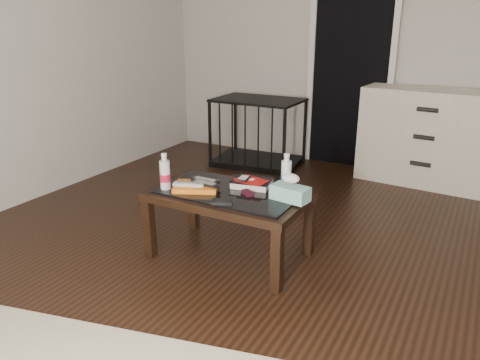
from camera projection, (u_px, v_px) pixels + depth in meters
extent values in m
plane|color=black|center=(291.00, 274.00, 2.92)|extent=(5.00, 5.00, 0.00)
plane|color=beige|center=(395.00, 36.00, 4.56)|extent=(5.00, 0.00, 5.00)
cube|color=black|center=(351.00, 71.00, 4.83)|extent=(0.80, 0.05, 2.00)
cube|color=silver|center=(311.00, 69.00, 4.99)|extent=(0.06, 0.04, 2.04)
cube|color=silver|center=(392.00, 73.00, 4.61)|extent=(0.06, 0.04, 2.04)
cube|color=black|center=(149.00, 228.00, 3.08)|extent=(0.06, 0.06, 0.40)
cube|color=black|center=(277.00, 261.00, 2.67)|extent=(0.06, 0.06, 0.40)
cube|color=black|center=(193.00, 203.00, 3.51)|extent=(0.06, 0.06, 0.40)
cube|color=black|center=(309.00, 227.00, 3.10)|extent=(0.06, 0.06, 0.40)
cube|color=black|center=(229.00, 196.00, 3.02)|extent=(1.00, 0.60, 0.05)
cube|color=black|center=(229.00, 192.00, 3.01)|extent=(0.90, 0.50, 0.01)
cube|color=beige|center=(427.00, 137.00, 4.43)|extent=(1.24, 0.60, 0.90)
cylinder|color=black|center=(420.00, 164.00, 4.27)|extent=(0.18, 0.05, 0.04)
cylinder|color=black|center=(424.00, 137.00, 4.19)|extent=(0.18, 0.05, 0.04)
cylinder|color=black|center=(428.00, 110.00, 4.11)|extent=(0.18, 0.05, 0.04)
cube|color=black|center=(257.00, 161.00, 5.13)|extent=(0.97, 0.71, 0.06)
cube|color=black|center=(258.00, 100.00, 4.91)|extent=(0.97, 0.71, 0.02)
cube|color=black|center=(210.00, 134.00, 4.98)|extent=(0.03, 0.03, 0.70)
cube|color=black|center=(284.00, 143.00, 4.60)|extent=(0.03, 0.03, 0.70)
cube|color=black|center=(235.00, 124.00, 5.45)|extent=(0.03, 0.03, 0.70)
cube|color=black|center=(305.00, 132.00, 5.06)|extent=(0.03, 0.03, 0.70)
cube|color=orange|center=(196.00, 187.00, 3.03)|extent=(0.34, 0.31, 0.03)
cube|color=#B1B1B6|center=(189.00, 184.00, 3.00)|extent=(0.21, 0.11, 0.02)
cube|color=black|center=(205.00, 183.00, 3.01)|extent=(0.20, 0.06, 0.02)
cube|color=black|center=(205.00, 180.00, 3.07)|extent=(0.20, 0.05, 0.02)
cube|color=black|center=(252.00, 183.00, 3.08)|extent=(0.28, 0.24, 0.05)
cube|color=#B00D0B|center=(250.00, 180.00, 3.06)|extent=(0.22, 0.18, 0.01)
cube|color=black|center=(244.00, 178.00, 3.05)|extent=(0.08, 0.11, 0.02)
cube|color=black|center=(247.00, 193.00, 2.93)|extent=(0.10, 0.09, 0.02)
cube|color=black|center=(222.00, 202.00, 2.79)|extent=(0.14, 0.11, 0.02)
cylinder|color=silver|center=(165.00, 171.00, 3.00)|extent=(0.07, 0.07, 0.24)
cylinder|color=white|center=(286.00, 172.00, 2.99)|extent=(0.08, 0.08, 0.24)
cube|color=teal|center=(290.00, 193.00, 2.83)|extent=(0.25, 0.15, 0.09)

